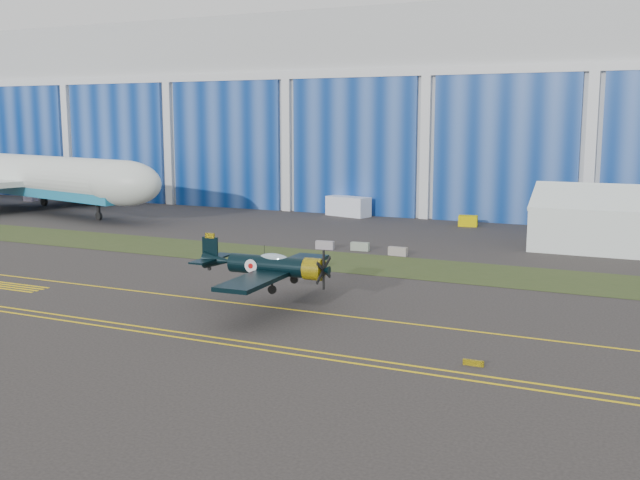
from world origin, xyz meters
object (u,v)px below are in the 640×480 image
at_px(tent, 609,217).
at_px(shipping_container, 348,206).
at_px(warbird, 269,265).
at_px(jetliner, 22,131).
at_px(tug, 468,221).

relative_size(tent, shipping_container, 2.36).
bearing_deg(tent, shipping_container, 158.71).
bearing_deg(shipping_container, tent, -5.67).
relative_size(warbird, jetliner, 0.18).
height_order(tent, tug, tent).
distance_m(jetliner, tent, 85.86).
relative_size(shipping_container, tug, 2.70).
bearing_deg(shipping_container, warbird, -57.43).
bearing_deg(warbird, jetliner, 147.02).
bearing_deg(warbird, shipping_container, 104.54).
relative_size(jetliner, tug, 34.11).
bearing_deg(shipping_container, tug, 6.23).
distance_m(jetliner, tug, 69.16).
xyz_separation_m(tent, tug, (-18.14, 11.29, -2.89)).
distance_m(tent, tug, 21.56).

